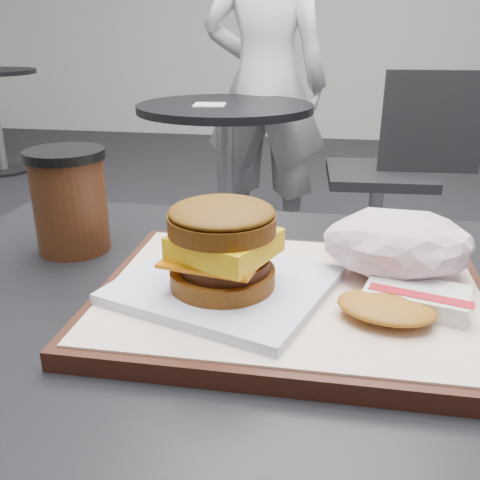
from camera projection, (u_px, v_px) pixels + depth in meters
name	position (u px, v px, depth m)	size (l,w,h in m)	color
customer_table	(248.00, 451.00, 0.60)	(0.80, 0.60, 0.77)	#A5A5AA
serving_tray	(292.00, 299.00, 0.53)	(0.38, 0.28, 0.02)	black
breakfast_sandwich	(223.00, 255.00, 0.50)	(0.23, 0.22, 0.09)	white
hash_brown	(403.00, 302.00, 0.48)	(0.13, 0.11, 0.02)	silver
crumpled_wrapper	(398.00, 245.00, 0.54)	(0.15, 0.12, 0.07)	white
coffee_cup	(70.00, 197.00, 0.65)	(0.09, 0.09, 0.13)	#401F0F
neighbor_table	(226.00, 154.00, 2.18)	(0.70, 0.70, 0.75)	black
napkin	(210.00, 105.00, 2.07)	(0.12, 0.12, 0.00)	white
neighbor_chair	(397.00, 163.00, 2.20)	(0.61, 0.44, 0.88)	#96969B
patron	(265.00, 84.00, 2.46)	(0.57, 0.38, 1.58)	silver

